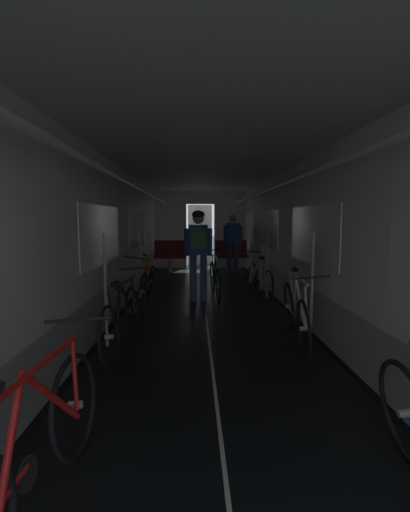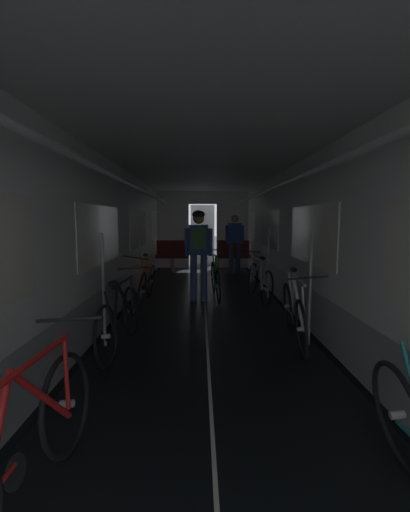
{
  "view_description": "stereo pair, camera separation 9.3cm",
  "coord_description": "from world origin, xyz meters",
  "px_view_note": "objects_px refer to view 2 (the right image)",
  "views": [
    {
      "loc": [
        -0.18,
        -2.06,
        1.56
      ],
      "look_at": [
        0.0,
        4.01,
        0.91
      ],
      "focal_mm": 24.16,
      "sensor_mm": 36.0,
      "label": 1
    },
    {
      "loc": [
        -0.09,
        -2.06,
        1.56
      ],
      "look_at": [
        0.0,
        4.01,
        0.91
      ],
      "focal_mm": 24.16,
      "sensor_mm": 36.0,
      "label": 2
    }
  ],
  "objects_px": {
    "bicycle_orange": "(146,283)",
    "bicycle_red": "(22,448)",
    "person_cyclist_aisle": "(199,246)",
    "person_standing_near_bench": "(235,240)",
    "bicycle_black": "(120,318)",
    "bicycle_white": "(294,312)",
    "bench_seat_far_right": "(233,253)",
    "bicycle_green_in_aisle": "(216,279)",
    "bicycle_silver": "(259,281)",
    "bench_seat_far_left": "(172,253)"
  },
  "relations": [
    {
      "from": "bicycle_silver",
      "to": "person_standing_near_bench",
      "type": "xyz_separation_m",
      "value": [
        -0.14,
        3.27,
        0.59
      ]
    },
    {
      "from": "bench_seat_far_left",
      "to": "person_cyclist_aisle",
      "type": "bearing_deg",
      "value": -77.88
    },
    {
      "from": "person_cyclist_aisle",
      "to": "bicycle_orange",
      "type": "bearing_deg",
      "value": -172.59
    },
    {
      "from": "bicycle_silver",
      "to": "person_cyclist_aisle",
      "type": "distance_m",
      "value": 1.35
    },
    {
      "from": "bicycle_orange",
      "to": "person_cyclist_aisle",
      "type": "relative_size",
      "value": 0.98
    },
    {
      "from": "bench_seat_far_left",
      "to": "bicycle_red",
      "type": "xyz_separation_m",
      "value": [
        -0.11,
        -8.46,
        -0.18
      ]
    },
    {
      "from": "bench_seat_far_left",
      "to": "bicycle_orange",
      "type": "bearing_deg",
      "value": -92.82
    },
    {
      "from": "bench_seat_far_left",
      "to": "bench_seat_far_right",
      "type": "distance_m",
      "value": 1.8
    },
    {
      "from": "bench_seat_far_right",
      "to": "bicycle_white",
      "type": "bearing_deg",
      "value": -87.93
    },
    {
      "from": "bicycle_red",
      "to": "person_cyclist_aisle",
      "type": "height_order",
      "value": "person_cyclist_aisle"
    },
    {
      "from": "bicycle_white",
      "to": "bicycle_black",
      "type": "relative_size",
      "value": 1.0
    },
    {
      "from": "bench_seat_far_right",
      "to": "person_standing_near_bench",
      "type": "height_order",
      "value": "person_standing_near_bench"
    },
    {
      "from": "bicycle_orange",
      "to": "person_cyclist_aisle",
      "type": "xyz_separation_m",
      "value": [
        0.97,
        0.13,
        0.69
      ]
    },
    {
      "from": "bicycle_white",
      "to": "bicycle_red",
      "type": "bearing_deg",
      "value": -129.4
    },
    {
      "from": "bench_seat_far_right",
      "to": "bicycle_green_in_aisle",
      "type": "bearing_deg",
      "value": -101.25
    },
    {
      "from": "bicycle_red",
      "to": "bicycle_green_in_aisle",
      "type": "distance_m",
      "value": 5.2
    },
    {
      "from": "bench_seat_far_left",
      "to": "bicycle_black",
      "type": "xyz_separation_m",
      "value": [
        -0.15,
        -6.1,
        -0.18
      ]
    },
    {
      "from": "bicycle_green_in_aisle",
      "to": "bench_seat_far_left",
      "type": "bearing_deg",
      "value": 108.28
    },
    {
      "from": "bicycle_red",
      "to": "person_standing_near_bench",
      "type": "relative_size",
      "value": 1.0
    },
    {
      "from": "bicycle_orange",
      "to": "bicycle_red",
      "type": "height_order",
      "value": "bicycle_orange"
    },
    {
      "from": "bench_seat_far_left",
      "to": "bench_seat_far_right",
      "type": "height_order",
      "value": "same"
    },
    {
      "from": "bicycle_white",
      "to": "bicycle_red",
      "type": "xyz_separation_m",
      "value": [
        -2.12,
        -2.58,
        0.0
      ]
    },
    {
      "from": "bicycle_silver",
      "to": "bicycle_red",
      "type": "xyz_separation_m",
      "value": [
        -2.06,
        -4.81,
        0.0
      ]
    },
    {
      "from": "bicycle_red",
      "to": "bicycle_silver",
      "type": "bearing_deg",
      "value": 66.85
    },
    {
      "from": "bicycle_orange",
      "to": "person_standing_near_bench",
      "type": "bearing_deg",
      "value": 59.79
    },
    {
      "from": "bench_seat_far_right",
      "to": "bicycle_silver",
      "type": "height_order",
      "value": "bench_seat_far_right"
    },
    {
      "from": "person_cyclist_aisle",
      "to": "bench_seat_far_left",
      "type": "bearing_deg",
      "value": 102.12
    },
    {
      "from": "bench_seat_far_right",
      "to": "bicycle_white",
      "type": "relative_size",
      "value": 0.58
    },
    {
      "from": "bench_seat_far_left",
      "to": "bench_seat_far_right",
      "type": "bearing_deg",
      "value": 0.0
    },
    {
      "from": "bicycle_silver",
      "to": "bicycle_red",
      "type": "relative_size",
      "value": 1.0
    },
    {
      "from": "bench_seat_far_left",
      "to": "person_cyclist_aisle",
      "type": "xyz_separation_m",
      "value": [
        0.79,
        -3.67,
        0.5
      ]
    },
    {
      "from": "bicycle_red",
      "to": "bicycle_green_in_aisle",
      "type": "relative_size",
      "value": 1.0
    },
    {
      "from": "bicycle_red",
      "to": "person_standing_near_bench",
      "type": "distance_m",
      "value": 8.32
    },
    {
      "from": "bicycle_black",
      "to": "person_standing_near_bench",
      "type": "height_order",
      "value": "person_standing_near_bench"
    },
    {
      "from": "bicycle_black",
      "to": "bicycle_silver",
      "type": "bearing_deg",
      "value": 49.57
    },
    {
      "from": "bicycle_black",
      "to": "bicycle_white",
      "type": "bearing_deg",
      "value": 6.06
    },
    {
      "from": "person_standing_near_bench",
      "to": "person_cyclist_aisle",
      "type": "bearing_deg",
      "value": -107.14
    },
    {
      "from": "person_standing_near_bench",
      "to": "bicycle_silver",
      "type": "bearing_deg",
      "value": -87.49
    },
    {
      "from": "bicycle_silver",
      "to": "bicycle_black",
      "type": "distance_m",
      "value": 3.23
    },
    {
      "from": "bench_seat_far_right",
      "to": "bicycle_green_in_aisle",
      "type": "relative_size",
      "value": 0.58
    },
    {
      "from": "bench_seat_far_left",
      "to": "bicycle_silver",
      "type": "relative_size",
      "value": 0.58
    },
    {
      "from": "bicycle_black",
      "to": "person_cyclist_aisle",
      "type": "xyz_separation_m",
      "value": [
        0.93,
        2.43,
        0.69
      ]
    },
    {
      "from": "person_cyclist_aisle",
      "to": "bicycle_green_in_aisle",
      "type": "xyz_separation_m",
      "value": [
        0.34,
        0.27,
        -0.69
      ]
    },
    {
      "from": "bicycle_silver",
      "to": "bicycle_green_in_aisle",
      "type": "distance_m",
      "value": 0.86
    },
    {
      "from": "bicycle_silver",
      "to": "bicycle_orange",
      "type": "relative_size",
      "value": 1.0
    },
    {
      "from": "bicycle_white",
      "to": "bicycle_red",
      "type": "height_order",
      "value": "bicycle_white"
    },
    {
      "from": "bench_seat_far_right",
      "to": "bicycle_orange",
      "type": "xyz_separation_m",
      "value": [
        -1.99,
        -3.79,
        -0.19
      ]
    },
    {
      "from": "bench_seat_far_left",
      "to": "bicycle_silver",
      "type": "xyz_separation_m",
      "value": [
        1.95,
        -3.64,
        -0.19
      ]
    },
    {
      "from": "bench_seat_far_right",
      "to": "person_standing_near_bench",
      "type": "bearing_deg",
      "value": -89.59
    },
    {
      "from": "bicycle_orange",
      "to": "bicycle_white",
      "type": "bearing_deg",
      "value": -43.38
    }
  ]
}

